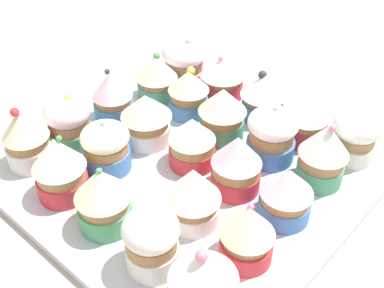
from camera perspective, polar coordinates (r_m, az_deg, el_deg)
The scene contains 26 objects.
ground_plane at distance 62.60cm, azimuth -0.00°, elevation -4.10°, with size 180.00×180.00×3.00cm, color #B2A899.
baking_tray at distance 61.20cm, azimuth -0.00°, elevation -2.65°, with size 40.50×40.50×1.20cm.
cupcake_0 at distance 75.34cm, azimuth -0.94°, elevation 9.69°, with size 6.73×6.73×6.94cm.
cupcake_1 at distance 71.45cm, azimuth -4.19°, elevation 7.98°, with size 6.13×6.13×7.23cm.
cupcake_2 at distance 67.55cm, azimuth -9.13°, elevation 5.76°, with size 5.52×5.52×7.60cm.
cupcake_3 at distance 63.80cm, azimuth -14.34°, elevation 2.66°, with size 6.06×6.06×7.33cm.
cupcake_4 at distance 61.62cm, azimuth -18.97°, elevation 0.85°, with size 5.68×5.68×8.47cm.
cupcake_5 at distance 71.82cm, azimuth 3.61°, elevation 7.93°, with size 6.55×6.55×6.62cm.
cupcake_6 at distance 67.64cm, azimuth -0.41°, elevation 6.12°, with size 5.75×5.75×7.20cm.
cupcake_7 at distance 62.42cm, azimuth -5.39°, elevation 3.10°, with size 6.62×6.62×7.09cm.
cupcake_8 at distance 59.05cm, azimuth -10.07°, elevation -0.32°, with size 5.90×5.90×6.51cm.
cupcake_9 at distance 55.94cm, azimuth -15.38°, elevation -2.59°, with size 6.09×6.09×8.26cm.
cupcake_10 at distance 67.55cm, azimuth 8.39°, elevation 5.68°, with size 6.39×6.39×7.12cm.
cupcake_11 at distance 62.87cm, azimuth 3.59°, elevation 3.71°, with size 6.33×6.33×7.45cm.
cupcake_12 at distance 58.73cm, azimuth -0.25°, elevation 0.34°, with size 5.80×5.80×6.74cm.
cupcake_13 at distance 51.32cm, azimuth -10.36°, elevation -6.29°, with size 6.01×6.01×8.00cm.
cupcake_14 at distance 64.27cm, azimuth 13.30°, elevation 2.92°, with size 5.78×5.78×6.70cm.
cupcake_15 at distance 60.15cm, azimuth 9.38°, elevation 1.12°, with size 6.24×6.24×7.40cm.
cupcake_16 at distance 55.27cm, azimuth 5.40°, elevation -2.16°, with size 5.83×5.83×7.52cm.
cupcake_17 at distance 51.08cm, azimuth 0.12°, elevation -6.03°, with size 6.05×6.05×7.36cm.
cupcake_18 at distance 47.19cm, azimuth -4.79°, elevation -11.25°, with size 5.55×5.55×7.19cm.
cupcake_19 at distance 62.91cm, azimuth 18.69°, elevation 1.13°, with size 6.04×6.04×6.98cm.
cupcake_20 at distance 57.60cm, azimuth 15.21°, elevation -1.05°, with size 5.84×5.84×8.47cm.
cupcake_21 at distance 52.80cm, azimuth 11.03°, elevation -5.76°, with size 5.79×5.79×6.74cm.
cupcake_22 at distance 48.09cm, azimuth 6.53°, elevation -10.37°, with size 5.52×5.52×7.25cm.
cupcake_23 at distance 43.93cm, azimuth 1.33°, elevation -15.69°, with size 6.28×6.28×8.05cm.
Camera 1 is at (34.35, 30.96, 40.69)cm, focal length 45.32 mm.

